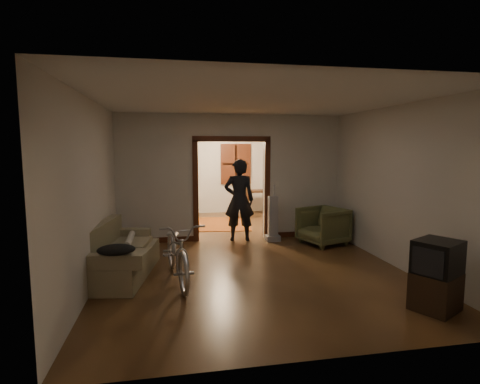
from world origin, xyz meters
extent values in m
cube|color=#3F2614|center=(0.00, 0.00, 0.00)|extent=(5.00, 8.50, 0.01)
cube|color=white|center=(0.00, 0.00, 2.80)|extent=(5.00, 8.50, 0.01)
cube|color=beige|center=(0.00, 4.25, 1.40)|extent=(5.00, 0.02, 2.80)
cube|color=beige|center=(-2.50, 0.00, 1.40)|extent=(0.02, 8.50, 2.80)
cube|color=beige|center=(2.50, 0.00, 1.40)|extent=(0.02, 8.50, 2.80)
cube|color=beige|center=(0.00, 0.75, 1.40)|extent=(5.00, 0.14, 2.80)
cube|color=#3F1B0E|center=(0.00, 0.75, 1.10)|extent=(1.74, 0.20, 2.32)
cube|color=black|center=(0.70, 4.21, 1.55)|extent=(0.98, 0.06, 1.28)
sphere|color=#FFE0A5|center=(0.00, 2.50, 2.35)|extent=(0.24, 0.24, 0.24)
cube|color=silver|center=(1.05, 0.68, 1.25)|extent=(0.08, 0.01, 0.12)
cube|color=#726C4C|center=(-2.15, -1.37, 0.43)|extent=(1.14, 1.98, 0.86)
cylinder|color=beige|center=(-2.05, -1.07, 0.53)|extent=(0.11, 0.85, 0.11)
ellipsoid|color=black|center=(-2.10, -2.28, 0.68)|extent=(0.51, 0.38, 0.15)
imported|color=silver|center=(-1.26, -1.77, 0.49)|extent=(0.90, 1.93, 0.98)
imported|color=brown|center=(1.85, -0.08, 0.40)|extent=(1.11, 1.10, 0.80)
cube|color=black|center=(1.97, -3.44, 0.24)|extent=(0.70, 0.68, 0.49)
cube|color=black|center=(1.97, -3.44, 0.68)|extent=(0.69, 0.67, 0.46)
cube|color=gray|center=(0.87, 0.40, 0.50)|extent=(0.37, 0.33, 1.01)
imported|color=black|center=(0.15, 0.59, 0.91)|extent=(0.71, 0.51, 1.82)
cube|color=maroon|center=(0.03, 2.42, 0.01)|extent=(1.65, 2.04, 0.01)
cube|color=#203520|center=(-1.34, 3.83, 0.93)|extent=(0.96, 0.57, 1.86)
sphere|color=#1E5972|center=(-1.34, 3.83, 1.94)|extent=(0.30, 0.30, 0.30)
cube|color=#331D11|center=(1.27, 3.67, 0.37)|extent=(1.12, 0.84, 0.74)
cube|color=#331D11|center=(0.69, 3.23, 0.45)|extent=(0.50, 0.50, 0.89)
camera|label=1|loc=(-1.34, -7.50, 2.08)|focal=28.00mm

